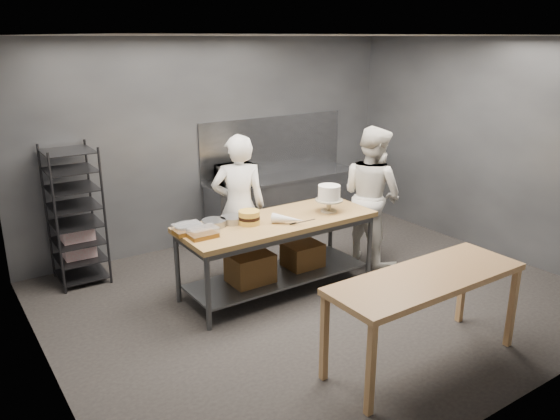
% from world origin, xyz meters
% --- Properties ---
extents(ground, '(6.00, 6.00, 0.00)m').
position_xyz_m(ground, '(0.00, 0.00, 0.00)').
color(ground, black).
rests_on(ground, ground).
extents(back_wall, '(6.00, 0.04, 3.00)m').
position_xyz_m(back_wall, '(0.00, 2.50, 1.50)').
color(back_wall, '#4C4F54').
rests_on(back_wall, ground).
extents(work_table, '(2.40, 0.90, 0.92)m').
position_xyz_m(work_table, '(-0.31, 0.45, 0.57)').
color(work_table, olive).
rests_on(work_table, ground).
extents(near_counter, '(2.00, 0.70, 0.90)m').
position_xyz_m(near_counter, '(-0.02, -1.62, 0.81)').
color(near_counter, '#A07142').
rests_on(near_counter, ground).
extents(back_counter, '(2.60, 0.60, 0.90)m').
position_xyz_m(back_counter, '(1.00, 2.18, 0.45)').
color(back_counter, slate).
rests_on(back_counter, ground).
extents(splashback_panel, '(2.60, 0.02, 0.90)m').
position_xyz_m(splashback_panel, '(1.00, 2.48, 1.35)').
color(splashback_panel, slate).
rests_on(splashback_panel, back_counter).
extents(speed_rack, '(0.61, 0.66, 1.75)m').
position_xyz_m(speed_rack, '(-2.21, 2.10, 0.86)').
color(speed_rack, black).
rests_on(speed_rack, ground).
extents(chef_behind, '(0.80, 0.69, 1.87)m').
position_xyz_m(chef_behind, '(-0.45, 1.08, 0.93)').
color(chef_behind, white).
rests_on(chef_behind, ground).
extents(chef_right, '(0.77, 0.96, 1.88)m').
position_xyz_m(chef_right, '(1.29, 0.52, 0.94)').
color(chef_right, white).
rests_on(chef_right, ground).
extents(microwave, '(0.54, 0.37, 0.30)m').
position_xyz_m(microwave, '(0.14, 2.18, 1.05)').
color(microwave, black).
rests_on(microwave, back_counter).
extents(frosted_cake_stand, '(0.34, 0.34, 0.34)m').
position_xyz_m(frosted_cake_stand, '(0.40, 0.34, 1.14)').
color(frosted_cake_stand, '#A9A187').
rests_on(frosted_cake_stand, work_table).
extents(layer_cake, '(0.25, 0.25, 0.16)m').
position_xyz_m(layer_cake, '(-0.66, 0.48, 1.00)').
color(layer_cake, '#E6B949').
rests_on(layer_cake, work_table).
extents(cake_pans, '(0.83, 0.32, 0.07)m').
position_xyz_m(cake_pans, '(-1.07, 0.65, 0.96)').
color(cake_pans, gray).
rests_on(cake_pans, work_table).
extents(piping_bag, '(0.34, 0.37, 0.12)m').
position_xyz_m(piping_bag, '(-0.29, 0.23, 0.98)').
color(piping_bag, white).
rests_on(piping_bag, work_table).
extents(offset_spatula, '(0.36, 0.02, 0.02)m').
position_xyz_m(offset_spatula, '(-0.15, 0.19, 0.93)').
color(offset_spatula, slate).
rests_on(offset_spatula, work_table).
extents(pastry_clamshells, '(0.39, 0.42, 0.11)m').
position_xyz_m(pastry_clamshells, '(-1.34, 0.49, 0.98)').
color(pastry_clamshells, '#9E661F').
rests_on(pastry_clamshells, work_table).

